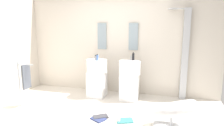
% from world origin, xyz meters
% --- Properties ---
extents(ground_plane, '(4.80, 3.60, 0.04)m').
position_xyz_m(ground_plane, '(0.00, 0.00, -0.02)').
color(ground_plane, silver).
extents(rear_partition, '(4.80, 0.10, 2.60)m').
position_xyz_m(rear_partition, '(0.00, 1.65, 1.30)').
color(rear_partition, beige).
rests_on(rear_partition, ground_plane).
extents(pedestal_sink_left, '(0.48, 0.48, 0.99)m').
position_xyz_m(pedestal_sink_left, '(-0.39, 1.16, 0.49)').
color(pedestal_sink_left, white).
rests_on(pedestal_sink_left, ground_plane).
extents(pedestal_sink_right, '(0.48, 0.48, 0.99)m').
position_xyz_m(pedestal_sink_right, '(0.39, 1.16, 0.49)').
color(pedestal_sink_right, white).
rests_on(pedestal_sink_right, ground_plane).
extents(vanity_mirror_left, '(0.22, 0.03, 0.64)m').
position_xyz_m(vanity_mirror_left, '(-0.39, 1.58, 1.41)').
color(vanity_mirror_left, '#8C9EA8').
extents(vanity_mirror_right, '(0.22, 0.03, 0.64)m').
position_xyz_m(vanity_mirror_right, '(0.39, 1.58, 1.41)').
color(vanity_mirror_right, '#8C9EA8').
extents(shower_column, '(0.49, 0.24, 2.05)m').
position_xyz_m(shower_column, '(1.56, 1.53, 1.08)').
color(shower_column, '#B7BABF').
rests_on(shower_column, ground_plane).
extents(lounge_chair, '(1.10, 1.10, 0.65)m').
position_xyz_m(lounge_chair, '(1.29, -0.10, 0.35)').
color(lounge_chair, '#B7BABF').
rests_on(lounge_chair, ground_plane).
extents(towel_rack, '(0.37, 0.22, 0.95)m').
position_xyz_m(towel_rack, '(-1.59, 0.18, 0.63)').
color(towel_rack, '#B7BABF').
rests_on(towel_rack, ground_plane).
extents(area_rug, '(1.29, 0.72, 0.01)m').
position_xyz_m(area_rug, '(0.33, -0.00, 0.01)').
color(area_rug, white).
rests_on(area_rug, ground_plane).
extents(magazine_teal, '(0.34, 0.28, 0.02)m').
position_xyz_m(magazine_teal, '(0.52, 0.07, 0.02)').
color(magazine_teal, teal).
rests_on(magazine_teal, area_rug).
extents(magazine_charcoal, '(0.31, 0.29, 0.04)m').
position_xyz_m(magazine_charcoal, '(0.06, 0.08, 0.03)').
color(magazine_charcoal, '#38383D').
rests_on(magazine_charcoal, area_rug).
extents(magazine_navy, '(0.31, 0.28, 0.03)m').
position_xyz_m(magazine_navy, '(0.05, -0.00, 0.02)').
color(magazine_navy, navy).
rests_on(magazine_navy, area_rug).
extents(coffee_mug, '(0.08, 0.08, 0.09)m').
position_xyz_m(coffee_mug, '(0.41, 0.01, 0.06)').
color(coffee_mug, white).
rests_on(coffee_mug, area_rug).
extents(soap_bottle_blue, '(0.05, 0.05, 0.15)m').
position_xyz_m(soap_bottle_blue, '(-0.33, 1.05, 0.96)').
color(soap_bottle_blue, '#4C72B7').
rests_on(soap_bottle_blue, pedestal_sink_left).
extents(soap_bottle_black, '(0.05, 0.05, 0.18)m').
position_xyz_m(soap_bottle_black, '(0.45, 1.29, 0.98)').
color(soap_bottle_black, black).
rests_on(soap_bottle_black, pedestal_sink_right).
extents(soap_bottle_grey, '(0.05, 0.05, 0.12)m').
position_xyz_m(soap_bottle_grey, '(-0.37, 1.04, 0.95)').
color(soap_bottle_grey, '#99999E').
rests_on(soap_bottle_grey, pedestal_sink_left).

